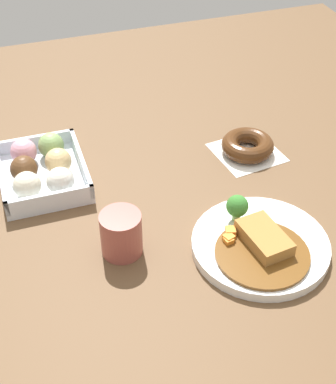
# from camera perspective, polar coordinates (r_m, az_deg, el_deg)

# --- Properties ---
(ground_plane) EXTENTS (1.60, 1.60, 0.00)m
(ground_plane) POSITION_cam_1_polar(r_m,az_deg,el_deg) (1.05, -0.46, -1.97)
(ground_plane) COLOR brown
(curry_plate) EXTENTS (0.24, 0.24, 0.07)m
(curry_plate) POSITION_cam_1_polar(r_m,az_deg,el_deg) (0.98, 9.22, -5.12)
(curry_plate) COLOR white
(curry_plate) RESTS_ON ground_plane
(donut_box) EXTENTS (0.20, 0.16, 0.06)m
(donut_box) POSITION_cam_1_polar(r_m,az_deg,el_deg) (1.13, -12.63, 2.27)
(donut_box) COLOR silver
(donut_box) RESTS_ON ground_plane
(chocolate_ring_donut) EXTENTS (0.15, 0.15, 0.04)m
(chocolate_ring_donut) POSITION_cam_1_polar(r_m,az_deg,el_deg) (1.19, 8.03, 4.64)
(chocolate_ring_donut) COLOR white
(chocolate_ring_donut) RESTS_ON ground_plane
(coffee_mug) EXTENTS (0.07, 0.07, 0.08)m
(coffee_mug) POSITION_cam_1_polar(r_m,az_deg,el_deg) (0.95, -4.74, -4.22)
(coffee_mug) COLOR #9E4C42
(coffee_mug) RESTS_ON ground_plane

